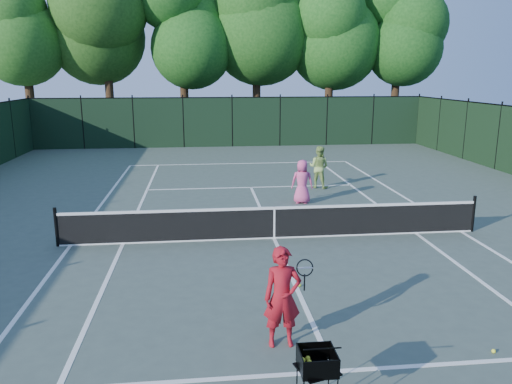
{
  "coord_description": "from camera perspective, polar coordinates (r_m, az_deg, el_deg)",
  "views": [
    {
      "loc": [
        -1.95,
        -13.05,
        4.47
      ],
      "look_at": [
        -0.4,
        1.0,
        1.1
      ],
      "focal_mm": 35.0,
      "sensor_mm": 36.0,
      "label": 1
    }
  ],
  "objects": [
    {
      "name": "tree_4",
      "position": [
        35.97,
        8.6,
        19.14
      ],
      "size": [
        6.2,
        6.2,
        12.97
      ],
      "color": "black",
      "rests_on": "ground"
    },
    {
      "name": "loose_ball_near_cart",
      "position": [
        9.43,
        25.52,
        -16.09
      ],
      "size": [
        0.07,
        0.07,
        0.07
      ],
      "primitive_type": "sphere",
      "color": "#ECF532",
      "rests_on": "ground"
    },
    {
      "name": "service_line_near",
      "position": [
        8.24,
        8.94,
        -19.59
      ],
      "size": [
        8.23,
        0.1,
        0.01
      ],
      "primitive_type": "cube",
      "color": "white",
      "rests_on": "ground"
    },
    {
      "name": "coach",
      "position": [
        8.44,
        3.04,
        -11.9
      ],
      "size": [
        0.91,
        0.62,
        1.73
      ],
      "rotation": [
        0.0,
        0.0,
        0.01
      ],
      "color": "maroon",
      "rests_on": "ground"
    },
    {
      "name": "tree_5",
      "position": [
        37.95,
        16.06,
        17.82
      ],
      "size": [
        5.8,
        5.8,
        12.23
      ],
      "color": "black",
      "rests_on": "ground"
    },
    {
      "name": "sideline_singles_right",
      "position": [
        15.07,
        17.81,
        -4.5
      ],
      "size": [
        0.1,
        23.77,
        0.01
      ],
      "primitive_type": "cube",
      "color": "white",
      "rests_on": "ground"
    },
    {
      "name": "baseline_far",
      "position": [
        25.4,
        -1.82,
        3.28
      ],
      "size": [
        10.97,
        0.1,
        0.01
      ],
      "primitive_type": "cube",
      "color": "white",
      "rests_on": "ground"
    },
    {
      "name": "sideline_doubles_left",
      "position": [
        14.24,
        -20.45,
        -5.76
      ],
      "size": [
        0.1,
        23.77,
        0.01
      ],
      "primitive_type": "cube",
      "color": "white",
      "rests_on": "ground"
    },
    {
      "name": "tree_1",
      "position": [
        35.81,
        -17.01,
        19.63
      ],
      "size": [
        6.8,
        6.8,
        13.98
      ],
      "color": "black",
      "rests_on": "ground"
    },
    {
      "name": "tennis_net",
      "position": [
        13.78,
        2.1,
        -3.44
      ],
      "size": [
        11.69,
        0.09,
        1.06
      ],
      "color": "black",
      "rests_on": "ground"
    },
    {
      "name": "sideline_singles_left",
      "position": [
        13.96,
        -14.96,
        -5.73
      ],
      "size": [
        0.1,
        23.77,
        0.01
      ],
      "primitive_type": "cube",
      "color": "white",
      "rests_on": "ground"
    },
    {
      "name": "player_green",
      "position": [
        20.0,
        7.2,
        2.85
      ],
      "size": [
        1.03,
        0.97,
        1.68
      ],
      "rotation": [
        0.0,
        0.0,
        2.58
      ],
      "color": "#93B55A",
      "rests_on": "ground"
    },
    {
      "name": "loose_ball_midcourt",
      "position": [
        10.95,
        5.0,
        -10.55
      ],
      "size": [
        0.07,
        0.07,
        0.07
      ],
      "primitive_type": "sphere",
      "color": "#C2E52E",
      "rests_on": "ground"
    },
    {
      "name": "fence_far",
      "position": [
        31.25,
        -2.74,
        7.95
      ],
      "size": [
        24.0,
        0.05,
        3.0
      ],
      "primitive_type": "cube",
      "color": "black",
      "rests_on": "ground"
    },
    {
      "name": "tree_0",
      "position": [
        36.46,
        -25.24,
        18.01
      ],
      "size": [
        6.4,
        6.4,
        13.14
      ],
      "color": "black",
      "rests_on": "ground"
    },
    {
      "name": "center_service_line",
      "position": [
        13.93,
        2.08,
        -5.3
      ],
      "size": [
        0.1,
        12.8,
        0.01
      ],
      "primitive_type": "cube",
      "color": "white",
      "rests_on": "ground"
    },
    {
      "name": "player_pink",
      "position": [
        17.54,
        5.3,
        1.19
      ],
      "size": [
        0.83,
        0.62,
        1.55
      ],
      "rotation": [
        0.0,
        0.0,
        2.96
      ],
      "color": "#D64B88",
      "rests_on": "ground"
    },
    {
      "name": "ball_hopper",
      "position": [
        6.98,
        7.03,
        -18.65
      ],
      "size": [
        0.6,
        0.6,
        0.93
      ],
      "rotation": [
        0.0,
        0.0,
        0.29
      ],
      "color": "black",
      "rests_on": "ground"
    },
    {
      "name": "service_line_far",
      "position": [
        20.05,
        -0.57,
        0.54
      ],
      "size": [
        8.23,
        0.1,
        0.01
      ],
      "primitive_type": "cube",
      "color": "white",
      "rests_on": "ground"
    },
    {
      "name": "tree_3",
      "position": [
        35.85,
        0.06,
        20.69
      ],
      "size": [
        7.0,
        7.0,
        14.45
      ],
      "color": "black",
      "rests_on": "ground"
    },
    {
      "name": "tree_2",
      "position": [
        35.01,
        -8.45,
        18.62
      ],
      "size": [
        6.0,
        6.0,
        12.4
      ],
      "color": "black",
      "rests_on": "ground"
    },
    {
      "name": "ground",
      "position": [
        13.93,
        2.08,
        -5.32
      ],
      "size": [
        90.0,
        90.0,
        0.0
      ],
      "primitive_type": "plane",
      "color": "#435147",
      "rests_on": "ground"
    },
    {
      "name": "sideline_doubles_right",
      "position": [
        15.67,
        22.4,
        -4.2
      ],
      "size": [
        0.1,
        23.77,
        0.01
      ],
      "primitive_type": "cube",
      "color": "white",
      "rests_on": "ground"
    }
  ]
}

